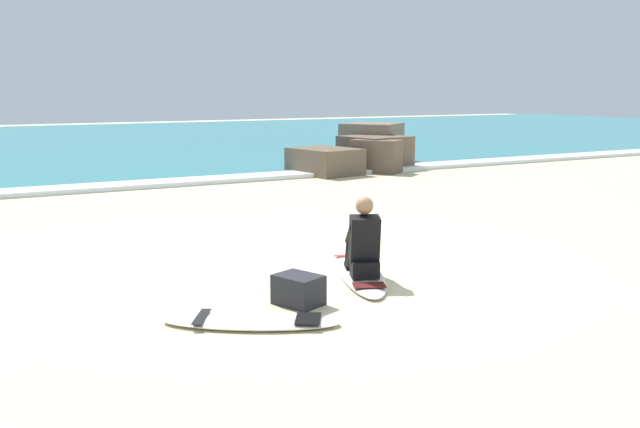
% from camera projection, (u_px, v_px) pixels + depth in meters
% --- Properties ---
extents(ground_plane, '(80.00, 80.00, 0.00)m').
position_uv_depth(ground_plane, '(356.00, 265.00, 8.97)').
color(ground_plane, beige).
extents(sea, '(80.00, 28.00, 0.10)m').
position_uv_depth(sea, '(73.00, 143.00, 28.19)').
color(sea, teal).
rests_on(sea, ground).
extents(breaking_foam, '(80.00, 0.90, 0.11)m').
position_uv_depth(breaking_foam, '(169.00, 183.00, 16.33)').
color(breaking_foam, white).
rests_on(breaking_foam, ground).
extents(surfboard_main, '(1.40, 2.36, 0.08)m').
position_uv_depth(surfboard_main, '(359.00, 271.00, 8.53)').
color(surfboard_main, white).
rests_on(surfboard_main, ground).
extents(surfer_seated, '(0.57, 0.77, 0.95)m').
position_uv_depth(surfer_seated, '(363.00, 245.00, 8.16)').
color(surfer_seated, black).
rests_on(surfer_seated, surfboard_main).
extents(surfboard_spare_near, '(1.75, 1.35, 0.08)m').
position_uv_depth(surfboard_spare_near, '(251.00, 321.00, 6.69)').
color(surfboard_spare_near, '#EFE5C6').
rests_on(surfboard_spare_near, ground).
extents(rock_outcrop_distant, '(4.38, 3.68, 1.22)m').
position_uv_depth(rock_outcrop_distant, '(364.00, 151.00, 19.69)').
color(rock_outcrop_distant, '#756656').
rests_on(rock_outcrop_distant, ground).
extents(beach_bag, '(0.51, 0.58, 0.32)m').
position_uv_depth(beach_bag, '(298.00, 290.00, 7.30)').
color(beach_bag, '#232328').
rests_on(beach_bag, ground).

